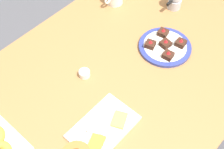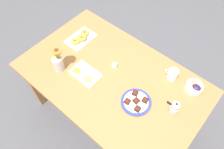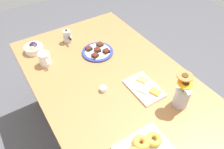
{
  "view_description": "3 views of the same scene",
  "coord_description": "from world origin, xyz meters",
  "px_view_note": "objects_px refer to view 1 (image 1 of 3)",
  "views": [
    {
      "loc": [
        0.59,
        0.53,
        1.82
      ],
      "look_at": [
        0.0,
        0.0,
        0.78
      ],
      "focal_mm": 50.0,
      "sensor_mm": 36.0,
      "label": 1
    },
    {
      "loc": [
        -0.68,
        0.8,
        2.31
      ],
      "look_at": [
        0.0,
        0.0,
        0.78
      ],
      "focal_mm": 35.0,
      "sensor_mm": 36.0,
      "label": 2
    },
    {
      "loc": [
        0.9,
        -0.57,
        1.81
      ],
      "look_at": [
        0.0,
        0.0,
        0.78
      ],
      "focal_mm": 35.0,
      "sensor_mm": 36.0,
      "label": 3
    }
  ],
  "objects_px": {
    "dessert_plate": "(165,46)",
    "moka_pot": "(175,0)",
    "cheese_platter": "(103,128)",
    "jam_cup_honey": "(84,73)",
    "dining_table": "(112,91)"
  },
  "relations": [
    {
      "from": "dessert_plate",
      "to": "moka_pot",
      "type": "bearing_deg",
      "value": -153.11
    },
    {
      "from": "jam_cup_honey",
      "to": "dessert_plate",
      "type": "distance_m",
      "value": 0.4
    },
    {
      "from": "dining_table",
      "to": "moka_pot",
      "type": "xyz_separation_m",
      "value": [
        -0.57,
        -0.07,
        0.13
      ]
    },
    {
      "from": "cheese_platter",
      "to": "jam_cup_honey",
      "type": "height_order",
      "value": "cheese_platter"
    },
    {
      "from": "dining_table",
      "to": "cheese_platter",
      "type": "xyz_separation_m",
      "value": [
        0.2,
        0.13,
        0.1
      ]
    },
    {
      "from": "cheese_platter",
      "to": "dessert_plate",
      "type": "height_order",
      "value": "dessert_plate"
    },
    {
      "from": "dining_table",
      "to": "jam_cup_honey",
      "type": "distance_m",
      "value": 0.16
    },
    {
      "from": "dessert_plate",
      "to": "moka_pot",
      "type": "relative_size",
      "value": 2.06
    },
    {
      "from": "dessert_plate",
      "to": "dining_table",
      "type": "bearing_deg",
      "value": -11.09
    },
    {
      "from": "dining_table",
      "to": "dessert_plate",
      "type": "relative_size",
      "value": 6.53
    },
    {
      "from": "cheese_platter",
      "to": "jam_cup_honey",
      "type": "xyz_separation_m",
      "value": [
        -0.14,
        -0.24,
        0.01
      ]
    },
    {
      "from": "cheese_platter",
      "to": "jam_cup_honey",
      "type": "relative_size",
      "value": 5.42
    },
    {
      "from": "cheese_platter",
      "to": "moka_pot",
      "type": "xyz_separation_m",
      "value": [
        -0.77,
        -0.2,
        0.04
      ]
    },
    {
      "from": "dining_table",
      "to": "moka_pot",
      "type": "bearing_deg",
      "value": -172.58
    },
    {
      "from": "jam_cup_honey",
      "to": "moka_pot",
      "type": "xyz_separation_m",
      "value": [
        -0.63,
        0.03,
        0.03
      ]
    }
  ]
}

